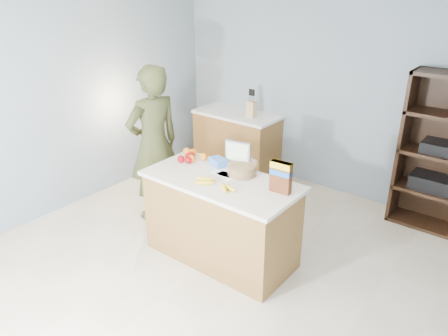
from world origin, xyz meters
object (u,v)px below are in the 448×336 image
Objects in this scene: cereal_box at (281,175)px; tv at (238,153)px; counter_peninsula at (221,222)px; shelving_unit at (443,157)px; person at (154,145)px.

tv is at bearing 161.32° from cereal_box.
counter_peninsula is 0.87× the size of shelving_unit.
tv is at bearing 96.79° from counter_peninsula.
person is 1.13m from tv.
shelving_unit is at bearing 47.20° from tv.
tv reaches higher than counter_peninsula.
person is 6.22× the size of cereal_box.
tv is (1.12, 0.12, 0.14)m from person.
shelving_unit is 2.16m from cereal_box.
cereal_box is at bearing 10.95° from counter_peninsula.
cereal_box is at bearing 99.23° from person.
cereal_box is (0.60, 0.12, 0.66)m from counter_peninsula.
tv is 0.95× the size of cereal_box.
person is at bearing 169.65° from counter_peninsula.
person reaches higher than cereal_box.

